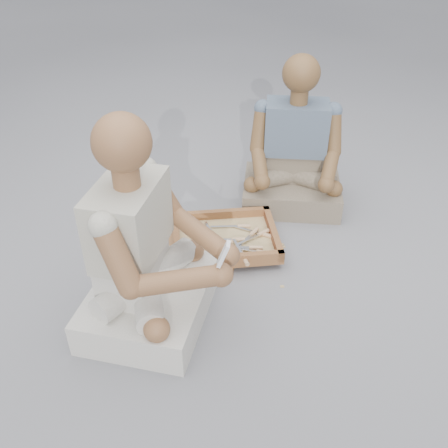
% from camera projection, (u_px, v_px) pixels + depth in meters
% --- Properties ---
extents(ground, '(60.00, 60.00, 0.00)m').
position_uv_depth(ground, '(230.00, 296.00, 2.40)').
color(ground, gray).
rests_on(ground, ground).
extents(carved_panel, '(0.57, 0.40, 0.04)m').
position_uv_depth(carved_panel, '(187.00, 247.00, 2.69)').
color(carved_panel, '#975B3A').
rests_on(carved_panel, ground).
extents(tool_tray, '(0.65, 0.57, 0.07)m').
position_uv_depth(tool_tray, '(225.00, 239.00, 2.68)').
color(tool_tray, brown).
rests_on(tool_tray, carved_panel).
extents(chisel_0, '(0.06, 0.22, 0.02)m').
position_uv_depth(chisel_0, '(211.00, 247.00, 2.60)').
color(chisel_0, silver).
rests_on(chisel_0, tool_tray).
extents(chisel_1, '(0.11, 0.21, 0.02)m').
position_uv_depth(chisel_1, '(252.00, 234.00, 2.70)').
color(chisel_1, silver).
rests_on(chisel_1, tool_tray).
extents(chisel_2, '(0.21, 0.09, 0.02)m').
position_uv_depth(chisel_2, '(222.00, 243.00, 2.62)').
color(chisel_2, silver).
rests_on(chisel_2, tool_tray).
extents(chisel_3, '(0.22, 0.04, 0.02)m').
position_uv_depth(chisel_3, '(259.00, 252.00, 2.56)').
color(chisel_3, silver).
rests_on(chisel_3, tool_tray).
extents(chisel_4, '(0.22, 0.04, 0.02)m').
position_uv_depth(chisel_4, '(252.00, 248.00, 2.58)').
color(chisel_4, silver).
rests_on(chisel_4, tool_tray).
extents(chisel_5, '(0.22, 0.03, 0.02)m').
position_uv_depth(chisel_5, '(232.00, 251.00, 2.58)').
color(chisel_5, silver).
rests_on(chisel_5, tool_tray).
extents(chisel_6, '(0.22, 0.08, 0.02)m').
position_uv_depth(chisel_6, '(262.00, 234.00, 2.70)').
color(chisel_6, silver).
rests_on(chisel_6, tool_tray).
extents(chisel_7, '(0.17, 0.17, 0.02)m').
position_uv_depth(chisel_7, '(260.00, 234.00, 2.69)').
color(chisel_7, silver).
rests_on(chisel_7, tool_tray).
extents(chisel_8, '(0.22, 0.06, 0.02)m').
position_uv_depth(chisel_8, '(240.00, 226.00, 2.76)').
color(chisel_8, silver).
rests_on(chisel_8, tool_tray).
extents(chisel_9, '(0.22, 0.06, 0.02)m').
position_uv_depth(chisel_9, '(234.00, 239.00, 2.66)').
color(chisel_9, silver).
rests_on(chisel_9, tool_tray).
extents(chisel_10, '(0.11, 0.21, 0.02)m').
position_uv_depth(chisel_10, '(244.00, 258.00, 2.51)').
color(chisel_10, silver).
rests_on(chisel_10, tool_tray).
extents(chisel_11, '(0.12, 0.20, 0.02)m').
position_uv_depth(chisel_11, '(214.00, 238.00, 2.67)').
color(chisel_11, silver).
rests_on(chisel_11, tool_tray).
extents(wood_chip_0, '(0.02, 0.02, 0.00)m').
position_uv_depth(wood_chip_0, '(224.00, 212.00, 3.00)').
color(wood_chip_0, tan).
rests_on(wood_chip_0, ground).
extents(wood_chip_1, '(0.02, 0.02, 0.00)m').
position_uv_depth(wood_chip_1, '(273.00, 245.00, 2.73)').
color(wood_chip_1, tan).
rests_on(wood_chip_1, ground).
extents(wood_chip_2, '(0.02, 0.02, 0.00)m').
position_uv_depth(wood_chip_2, '(282.00, 286.00, 2.45)').
color(wood_chip_2, tan).
rests_on(wood_chip_2, ground).
extents(wood_chip_3, '(0.02, 0.02, 0.00)m').
position_uv_depth(wood_chip_3, '(262.00, 244.00, 2.74)').
color(wood_chip_3, tan).
rests_on(wood_chip_3, ground).
extents(wood_chip_4, '(0.02, 0.02, 0.00)m').
position_uv_depth(wood_chip_4, '(181.00, 280.00, 2.49)').
color(wood_chip_4, tan).
rests_on(wood_chip_4, ground).
extents(wood_chip_5, '(0.02, 0.02, 0.00)m').
position_uv_depth(wood_chip_5, '(282.00, 244.00, 2.74)').
color(wood_chip_5, tan).
rests_on(wood_chip_5, ground).
extents(wood_chip_6, '(0.02, 0.02, 0.00)m').
position_uv_depth(wood_chip_6, '(226.00, 252.00, 2.68)').
color(wood_chip_6, tan).
rests_on(wood_chip_6, ground).
extents(wood_chip_7, '(0.02, 0.02, 0.00)m').
position_uv_depth(wood_chip_7, '(222.00, 225.00, 2.89)').
color(wood_chip_7, tan).
rests_on(wood_chip_7, ground).
extents(wood_chip_8, '(0.02, 0.02, 0.00)m').
position_uv_depth(wood_chip_8, '(172.00, 276.00, 2.52)').
color(wood_chip_8, tan).
rests_on(wood_chip_8, ground).
extents(wood_chip_9, '(0.02, 0.02, 0.00)m').
position_uv_depth(wood_chip_9, '(273.00, 221.00, 2.92)').
color(wood_chip_9, tan).
rests_on(wood_chip_9, ground).
extents(wood_chip_10, '(0.02, 0.02, 0.00)m').
position_uv_depth(wood_chip_10, '(283.00, 247.00, 2.72)').
color(wood_chip_10, tan).
rests_on(wood_chip_10, ground).
extents(craftsman, '(0.67, 0.66, 0.97)m').
position_uv_depth(craftsman, '(145.00, 257.00, 2.12)').
color(craftsman, beige).
rests_on(craftsman, ground).
extents(companion, '(0.60, 0.50, 0.90)m').
position_uv_depth(companion, '(294.00, 158.00, 2.94)').
color(companion, gray).
rests_on(companion, ground).
extents(mobile_phone, '(0.06, 0.05, 0.11)m').
position_uv_depth(mobile_phone, '(224.00, 254.00, 1.93)').
color(mobile_phone, white).
rests_on(mobile_phone, craftsman).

